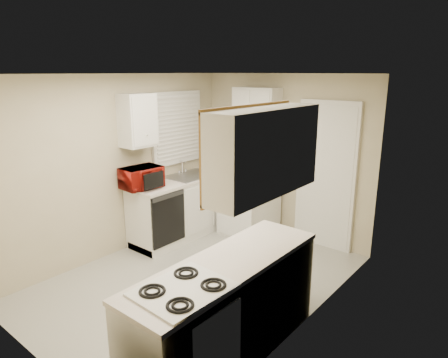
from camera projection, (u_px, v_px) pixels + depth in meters
The scene contains 19 objects.
floor at pixel (198, 279), 4.82m from camera, with size 3.80×3.80×0.00m, color #B7B5AA.
ceiling at pixel (194, 74), 4.19m from camera, with size 3.80×3.80×0.00m, color white.
wall_left at pixel (120, 166), 5.36m from camera, with size 3.80×3.80×0.00m, color #BCB08E.
wall_right at pixel (308, 210), 3.65m from camera, with size 3.80×3.80×0.00m, color #BCB08E.
wall_back at pixel (284, 157), 5.92m from camera, with size 2.80×2.80×0.00m, color #BCB08E.
wall_front at pixel (27, 235), 3.08m from camera, with size 2.80×2.80×0.00m, color #BCB08E.
left_counter at pixel (185, 206), 6.04m from camera, with size 0.60×1.80×0.90m, color silver.
dishwasher at pixel (169, 219), 5.41m from camera, with size 0.03×0.58×0.72m, color black.
sink at pixel (191, 178), 6.05m from camera, with size 0.54×0.74×0.16m, color gray.
microwave at pixel (141, 177), 5.36m from camera, with size 0.29×0.52×0.35m, color maroon.
soap_bottle at pixel (206, 164), 6.34m from camera, with size 0.09×0.09×0.21m, color beige.
window_blinds at pixel (177, 128), 6.01m from camera, with size 0.10×0.98×1.08m, color silver.
upper_cabinet_left at pixel (138, 120), 5.27m from camera, with size 0.30×0.45×0.70m, color silver.
refrigerator at pixel (249, 180), 5.97m from camera, with size 0.71×0.69×1.71m, color silver.
cabinet_over_fridge at pixel (257, 101), 5.84m from camera, with size 0.70×0.30×0.40m, color silver.
interior_door at pixel (325, 177), 5.51m from camera, with size 0.86×0.06×2.08m, color silver.
right_counter at pixel (227, 309), 3.43m from camera, with size 0.60×2.00×0.90m, color silver.
stove at pixel (185, 349), 3.00m from camera, with size 0.54×0.66×0.81m, color silver.
upper_cabinet_right at pixel (265, 152), 3.21m from camera, with size 0.30×1.20×0.70m, color silver.
Camera 1 is at (2.99, -3.15, 2.43)m, focal length 32.00 mm.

